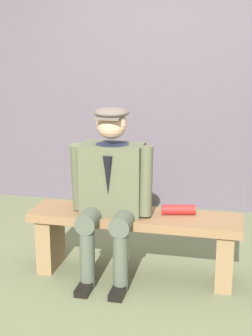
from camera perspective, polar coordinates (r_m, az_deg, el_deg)
The scene contains 5 objects.
ground_plane at distance 3.98m, azimuth 0.97°, elevation -11.93°, with size 30.00×30.00×0.00m, color #666E4C.
bench at distance 3.84m, azimuth 0.99°, elevation -7.27°, with size 1.58×0.39×0.50m.
seated_man at distance 3.70m, azimuth -1.73°, elevation -1.98°, with size 0.63×0.58×1.29m.
rolled_magazine at distance 3.78m, azimuth 5.93°, elevation -4.69°, with size 0.07×0.07×0.25m, color #B21E1E.
stadium_wall at distance 5.36m, azimuth 5.11°, elevation 9.17°, with size 12.00×0.24×2.56m, color #534B55.
Camera 1 is at (-0.74, 3.49, 1.76)m, focal length 54.07 mm.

